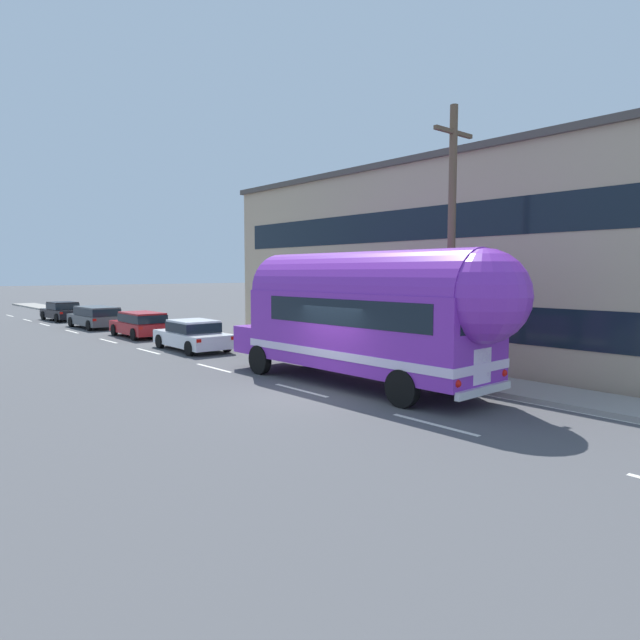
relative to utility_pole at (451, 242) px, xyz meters
name	(u,v)px	position (x,y,z in m)	size (l,w,h in m)	color
ground_plane	(317,394)	(-4.03, 1.62, -4.42)	(300.00, 300.00, 0.00)	#4C4C4F
lane_markings	(188,344)	(-1.48, 14.33, -4.42)	(3.75, 80.00, 0.01)	silver
sidewalk_slab	(256,344)	(0.69, 11.62, -4.35)	(2.20, 90.00, 0.15)	gray
roadside_building	(475,263)	(7.83, 4.34, -0.50)	(11.52, 21.40, 7.84)	tan
utility_pole	(451,242)	(0.00, 0.00, 0.00)	(1.80, 0.24, 8.50)	brown
painted_bus	(371,312)	(-2.21, 1.25, -2.12)	(2.70, 10.86, 4.12)	purple
car_lead	(193,334)	(-2.38, 12.14, -3.69)	(2.09, 4.58, 1.37)	white
car_second	(141,323)	(-2.10, 18.54, -3.64)	(1.96, 4.36, 1.37)	#A5191E
car_third	(96,316)	(-2.23, 25.14, -3.63)	(2.07, 4.70, 1.37)	#474C51
car_fourth	(62,310)	(-2.14, 32.38, -3.69)	(2.05, 4.54, 1.37)	black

